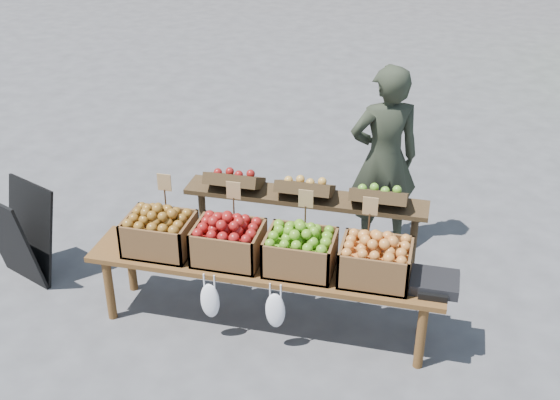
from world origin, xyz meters
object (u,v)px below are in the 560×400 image
(display_bench, at_px, (264,295))
(crate_red_apples, at_px, (300,253))
(chalkboard_sign, at_px, (20,235))
(crate_golden_apples, at_px, (160,234))
(crate_russet_pears, at_px, (228,243))
(crate_green_apples, at_px, (375,263))
(weighing_scale, at_px, (434,282))
(vendor, at_px, (384,159))
(back_table, at_px, (305,225))

(display_bench, bearing_deg, crate_red_apples, 0.00)
(chalkboard_sign, height_order, crate_golden_apples, chalkboard_sign)
(crate_golden_apples, xyz_separation_m, crate_russet_pears, (0.55, 0.00, 0.00))
(display_bench, xyz_separation_m, crate_red_apples, (0.28, 0.00, 0.42))
(crate_russet_pears, bearing_deg, crate_green_apples, 0.00)
(crate_green_apples, height_order, weighing_scale, crate_green_apples)
(crate_green_apples, bearing_deg, crate_red_apples, 180.00)
(chalkboard_sign, distance_m, weighing_scale, 3.42)
(crate_green_apples, bearing_deg, weighing_scale, -0.00)
(vendor, xyz_separation_m, chalkboard_sign, (-2.88, -1.30, -0.43))
(crate_russet_pears, bearing_deg, vendor, 55.26)
(crate_russet_pears, height_order, crate_green_apples, same)
(vendor, relative_size, crate_green_apples, 3.46)
(crate_green_apples, distance_m, weighing_scale, 0.44)
(crate_russet_pears, bearing_deg, weighing_scale, -0.00)
(weighing_scale, bearing_deg, crate_golden_apples, 180.00)
(display_bench, bearing_deg, back_table, 77.71)
(back_table, bearing_deg, crate_russet_pears, -120.95)
(weighing_scale, bearing_deg, crate_russet_pears, 180.00)
(back_table, height_order, crate_red_apples, back_table)
(back_table, distance_m, crate_golden_apples, 1.23)
(vendor, height_order, display_bench, vendor)
(display_bench, xyz_separation_m, weighing_scale, (1.25, -0.00, 0.33))
(vendor, bearing_deg, crate_green_apples, 71.73)
(vendor, bearing_deg, back_table, 29.16)
(vendor, xyz_separation_m, crate_golden_apples, (-1.54, -1.43, -0.15))
(back_table, relative_size, crate_golden_apples, 4.20)
(chalkboard_sign, distance_m, display_bench, 2.17)
(crate_red_apples, xyz_separation_m, weighing_scale, (0.97, -0.00, -0.10))
(crate_golden_apples, xyz_separation_m, crate_red_apples, (1.10, 0.00, 0.00))
(back_table, height_order, crate_russet_pears, back_table)
(vendor, distance_m, crate_golden_apples, 2.11)
(weighing_scale, bearing_deg, chalkboard_sign, 177.73)
(vendor, distance_m, crate_red_apples, 1.51)
(vendor, height_order, crate_russet_pears, vendor)
(crate_russet_pears, distance_m, crate_green_apples, 1.10)
(back_table, bearing_deg, crate_golden_apples, -143.75)
(back_table, xyz_separation_m, display_bench, (-0.16, -0.72, -0.24))
(weighing_scale, bearing_deg, crate_red_apples, 180.00)
(crate_golden_apples, height_order, crate_red_apples, same)
(crate_russet_pears, bearing_deg, crate_red_apples, 0.00)
(chalkboard_sign, relative_size, back_table, 0.41)
(crate_russet_pears, relative_size, crate_green_apples, 1.00)
(crate_red_apples, bearing_deg, crate_golden_apples, 180.00)
(chalkboard_sign, distance_m, crate_green_apples, 3.00)
(crate_russet_pears, xyz_separation_m, crate_red_apples, (0.55, 0.00, 0.00))
(crate_russet_pears, distance_m, weighing_scale, 1.53)
(back_table, xyz_separation_m, crate_russet_pears, (-0.43, -0.72, 0.19))
(display_bench, relative_size, weighing_scale, 7.94)
(vendor, xyz_separation_m, crate_red_apples, (-0.44, -1.43, -0.15))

